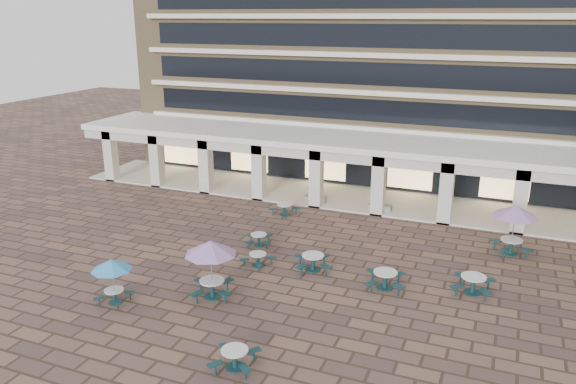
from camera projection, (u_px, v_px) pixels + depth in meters
name	position (u px, v px, depth m)	size (l,w,h in m)	color
ground	(270.00, 291.00, 26.31)	(120.00, 120.00, 0.00)	brown
apartment_building	(397.00, 12.00, 45.00)	(40.00, 15.50, 25.20)	#8F7650
retail_arcade	(357.00, 158.00, 38.47)	(42.00, 6.60, 4.40)	white
picnic_table_1	(235.00, 357.00, 20.47)	(1.91, 1.91, 0.76)	#133439
picnic_table_4	(112.00, 267.00, 24.72)	(1.82, 1.82, 2.10)	#133439
picnic_table_5	(258.00, 258.00, 28.89)	(1.76, 1.76, 0.67)	#133439
picnic_table_6	(211.00, 250.00, 25.07)	(2.39, 2.39, 2.76)	#133439
picnic_table_7	(473.00, 283.00, 25.99)	(1.99, 1.99, 0.87)	#133439
picnic_table_8	(259.00, 239.00, 31.45)	(1.81, 1.81, 0.67)	#133439
picnic_table_9	(313.00, 261.00, 28.34)	(2.31, 2.31, 0.84)	#133439
picnic_table_10	(385.00, 278.00, 26.46)	(2.14, 2.14, 0.85)	#133439
picnic_table_11	(515.00, 213.00, 29.70)	(2.40, 2.40, 2.77)	#133439
picnic_table_12	(285.00, 208.00, 36.23)	(1.93, 1.93, 0.73)	#133439
planter_left	(315.00, 196.00, 38.39)	(1.50, 0.80, 1.27)	gray
planter_right	(380.00, 206.00, 36.79)	(1.50, 0.64, 1.14)	gray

